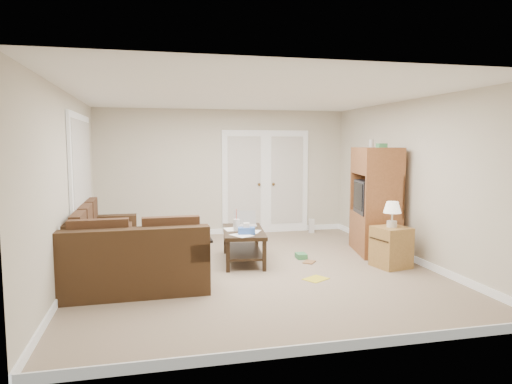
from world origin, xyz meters
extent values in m
plane|color=gray|center=(0.00, 0.00, 0.00)|extent=(5.50, 5.50, 0.00)
cube|color=white|center=(0.00, 0.00, 2.50)|extent=(5.00, 5.50, 0.02)
cube|color=beige|center=(-2.50, 0.00, 1.25)|extent=(0.02, 5.50, 2.50)
cube|color=beige|center=(2.50, 0.00, 1.25)|extent=(0.02, 5.50, 2.50)
cube|color=beige|center=(0.00, 2.75, 1.25)|extent=(5.00, 0.02, 2.50)
cube|color=beige|center=(0.00, -2.75, 1.25)|extent=(5.00, 0.02, 2.50)
cube|color=silver|center=(0.40, 2.72, 1.02)|extent=(0.90, 0.04, 2.13)
cube|color=silver|center=(1.30, 2.72, 1.02)|extent=(0.90, 0.04, 2.13)
cube|color=silver|center=(0.40, 2.69, 1.07)|extent=(0.68, 0.02, 1.80)
cube|color=silver|center=(1.30, 2.69, 1.07)|extent=(0.68, 0.02, 1.80)
cube|color=silver|center=(-2.47, 1.00, 1.55)|extent=(0.04, 1.92, 1.42)
cube|color=silver|center=(-2.44, 1.00, 1.55)|extent=(0.02, 1.74, 1.24)
cube|color=#3C2817|center=(-2.12, 0.55, 0.21)|extent=(0.93, 2.28, 0.41)
cube|color=#3C2817|center=(-2.45, 0.55, 0.63)|extent=(0.27, 2.27, 0.42)
cube|color=#3C2817|center=(-2.14, 1.57, 0.52)|extent=(0.89, 0.25, 0.22)
cube|color=#4B301E|center=(-2.04, 0.55, 0.47)|extent=(0.63, 2.18, 0.12)
cube|color=#3C2817|center=(-1.66, -0.58, 0.21)|extent=(1.79, 0.92, 0.41)
cube|color=#3C2817|center=(-1.65, -0.90, 0.63)|extent=(1.78, 0.27, 0.42)
cube|color=#3C2817|center=(-0.89, -0.56, 0.52)|extent=(0.25, 0.89, 0.22)
cube|color=#4B301E|center=(-1.66, -0.50, 0.47)|extent=(1.69, 0.62, 0.12)
cube|color=black|center=(-0.89, -0.56, 0.65)|extent=(0.33, 0.79, 0.03)
cube|color=red|center=(-0.89, -0.35, 0.67)|extent=(0.32, 0.12, 0.02)
cube|color=black|center=(-0.07, 0.48, 0.47)|extent=(0.76, 1.29, 0.06)
cube|color=black|center=(-0.07, 0.48, 0.17)|extent=(0.66, 1.19, 0.03)
cylinder|color=silver|center=(-0.18, 0.43, 0.59)|extent=(0.10, 0.10, 0.18)
cylinder|color=red|center=(-0.18, 0.43, 0.75)|extent=(0.01, 0.01, 0.16)
cube|color=#355CAE|center=(-0.09, 0.14, 0.55)|extent=(0.26, 0.16, 0.10)
cube|color=white|center=(-0.08, 0.37, 0.50)|extent=(0.48, 0.71, 0.00)
cube|color=brown|center=(2.20, 0.59, 0.33)|extent=(0.82, 1.20, 0.66)
cube|color=brown|center=(2.20, 0.59, 1.54)|extent=(0.82, 1.20, 0.44)
cube|color=black|center=(2.18, 0.59, 0.94)|extent=(0.65, 0.75, 0.55)
cube|color=black|center=(1.91, 0.65, 0.96)|extent=(0.13, 0.56, 0.44)
cube|color=#3A804A|center=(2.14, 0.32, 1.79)|extent=(0.17, 0.22, 0.07)
cylinder|color=silver|center=(2.27, 0.91, 1.83)|extent=(0.08, 0.08, 0.13)
cube|color=#A0753A|center=(2.00, -0.31, 0.30)|extent=(0.55, 0.55, 0.60)
cylinder|color=beige|center=(2.00, -0.31, 0.65)|extent=(0.15, 0.15, 0.09)
cylinder|color=beige|center=(2.00, -0.31, 0.76)|extent=(0.03, 0.03, 0.13)
cone|color=beige|center=(2.00, -0.31, 0.89)|extent=(0.26, 0.26, 0.17)
cube|color=silver|center=(1.76, 2.45, 0.14)|extent=(0.13, 0.12, 0.28)
cube|color=gold|center=(0.70, -0.65, 0.00)|extent=(0.39, 0.37, 0.01)
cube|color=#3A804A|center=(0.87, 0.46, 0.04)|extent=(0.16, 0.21, 0.08)
imported|color=brown|center=(0.85, 0.24, 0.01)|extent=(0.25, 0.26, 0.02)
camera|label=1|loc=(-1.42, -6.31, 1.81)|focal=32.00mm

